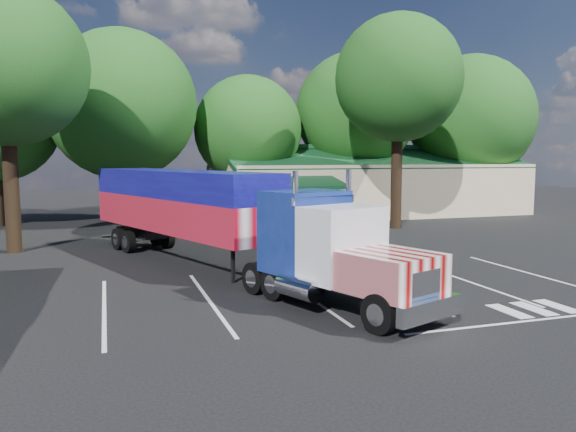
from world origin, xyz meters
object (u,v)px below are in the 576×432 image
object	(u,v)px
semi_truck	(211,212)
woman	(328,259)
bicycle	(311,225)
silver_sedan	(289,216)

from	to	relation	value
semi_truck	woman	distance (m)	5.28
bicycle	woman	bearing A→B (deg)	-109.25
bicycle	semi_truck	bearing A→B (deg)	-132.20
woman	bicycle	xyz separation A→B (m)	(3.90, 12.30, -0.27)
semi_truck	silver_sedan	world-z (taller)	semi_truck
silver_sedan	bicycle	bearing A→B (deg)	-175.05
semi_truck	silver_sedan	size ratio (longest dim) A/B	4.19
woman	bicycle	size ratio (longest dim) A/B	0.81
semi_truck	woman	xyz separation A→B (m)	(3.81, -3.29, -1.59)
bicycle	silver_sedan	bearing A→B (deg)	99.01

